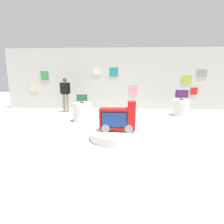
# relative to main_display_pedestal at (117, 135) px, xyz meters

# --- Properties ---
(ground_plane) EXTENTS (30.00, 30.00, 0.00)m
(ground_plane) POSITION_rel_main_display_pedestal_xyz_m (-0.11, 0.35, -0.12)
(ground_plane) COLOR #B2ADA3
(back_wall_display) EXTENTS (12.28, 0.13, 3.26)m
(back_wall_display) POSITION_rel_main_display_pedestal_xyz_m (-0.10, 4.99, 1.51)
(back_wall_display) COLOR silver
(back_wall_display) RESTS_ON ground
(main_display_pedestal) EXTENTS (1.57, 1.57, 0.24)m
(main_display_pedestal) POSITION_rel_main_display_pedestal_xyz_m (0.00, 0.00, 0.00)
(main_display_pedestal) COLOR silver
(main_display_pedestal) RESTS_ON ground
(novelty_firetruck_tv) EXTENTS (1.02, 0.42, 0.87)m
(novelty_firetruck_tv) POSITION_rel_main_display_pedestal_xyz_m (0.02, -0.01, 0.47)
(novelty_firetruck_tv) COLOR gray
(novelty_firetruck_tv) RESTS_ON main_display_pedestal
(display_pedestal_left_rear) EXTENTS (0.74, 0.74, 0.74)m
(display_pedestal_left_rear) POSITION_rel_main_display_pedestal_xyz_m (2.83, 3.36, 0.25)
(display_pedestal_left_rear) COLOR silver
(display_pedestal_left_rear) RESTS_ON ground
(tv_on_left_rear) EXTENTS (0.55, 0.21, 0.43)m
(tv_on_left_rear) POSITION_rel_main_display_pedestal_xyz_m (2.83, 3.36, 0.86)
(tv_on_left_rear) COLOR black
(tv_on_left_rear) RESTS_ON display_pedestal_left_rear
(display_pedestal_center_rear) EXTENTS (0.75, 0.75, 0.74)m
(display_pedestal_center_rear) POSITION_rel_main_display_pedestal_xyz_m (-1.47, 2.06, 0.25)
(display_pedestal_center_rear) COLOR silver
(display_pedestal_center_rear) RESTS_ON ground
(tv_on_center_rear) EXTENTS (0.42, 0.18, 0.33)m
(tv_on_center_rear) POSITION_rel_main_display_pedestal_xyz_m (-1.47, 2.06, 0.80)
(tv_on_center_rear) COLOR black
(tv_on_center_rear) RESTS_ON display_pedestal_center_rear
(shopper_browsing_near_truck) EXTENTS (0.55, 0.28, 1.71)m
(shopper_browsing_near_truck) POSITION_rel_main_display_pedestal_xyz_m (-2.70, 3.90, 0.89)
(shopper_browsing_near_truck) COLOR gray
(shopper_browsing_near_truck) RESTS_ON ground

